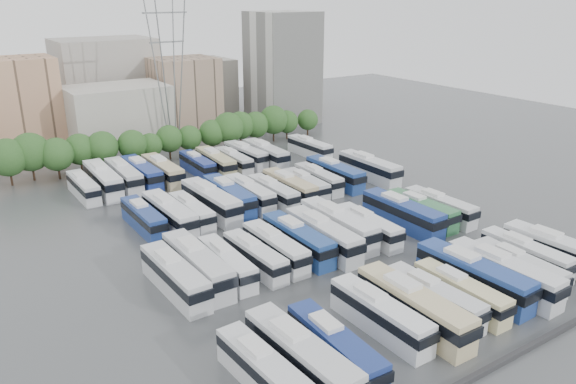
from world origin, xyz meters
TOP-DOWN VIEW (x-y plane):
  - ground at (0.00, 0.00)m, footprint 220.00×220.00m
  - parapet at (0.00, -33.00)m, footprint 56.00×0.50m
  - tree_line at (-2.60, 42.14)m, footprint 66.10×7.91m
  - city_buildings at (-7.46, 71.86)m, footprint 102.00×35.00m
  - apartment_tower at (34.00, 58.00)m, footprint 14.00×14.00m
  - electricity_pylon at (2.00, 50.00)m, footprint 9.00×6.91m
  - bus_r0_s0 at (-21.44, -24.43)m, footprint 3.06×11.48m
  - bus_r0_s1 at (-18.13, -24.81)m, footprint 3.43×13.27m
  - bus_r0_s2 at (-14.77, -25.07)m, footprint 3.10×11.95m
  - bus_r0_s4 at (-8.12, -23.39)m, footprint 2.75×12.02m
  - bus_r0_s5 at (-4.80, -24.42)m, footprint 3.17×13.59m
  - bus_r0_s6 at (-1.51, -23.90)m, footprint 2.90×11.52m
  - bus_r0_s7 at (1.68, -24.63)m, footprint 2.50×11.14m
  - bus_r0_s8 at (4.98, -23.48)m, footprint 3.43×13.65m
  - bus_r0_s9 at (8.22, -24.80)m, footprint 3.15×13.16m
  - bus_r0_s10 at (11.39, -24.49)m, footprint 2.87×11.22m
  - bus_r0_s11 at (14.81, -23.05)m, footprint 2.58×11.29m
  - bus_r0_s12 at (18.18, -24.72)m, footprint 3.41×12.95m
  - bus_r1_s0 at (-21.26, -5.84)m, footprint 3.05×12.63m
  - bus_r1_s1 at (-18.22, -4.92)m, footprint 2.96×13.40m
  - bus_r1_s2 at (-15.02, -5.74)m, footprint 2.72×11.08m
  - bus_r1_s3 at (-11.51, -6.02)m, footprint 2.69×10.99m
  - bus_r1_s4 at (-8.40, -5.49)m, footprint 2.58×11.61m
  - bus_r1_s5 at (-5.05, -5.30)m, footprint 2.80×12.53m
  - bus_r1_s6 at (-1.87, -6.16)m, footprint 3.16×13.22m
  - bus_r1_s7 at (1.69, -4.74)m, footprint 3.09×13.45m
  - bus_r1_s8 at (5.04, -6.71)m, footprint 2.88×11.41m
  - bus_r1_s10 at (11.43, -6.40)m, footprint 3.09×13.31m
  - bus_r1_s11 at (14.93, -6.52)m, footprint 2.77×11.74m
  - bus_r1_s12 at (18.09, -7.06)m, footprint 2.80×11.64m
  - bus_r2_s1 at (-18.16, 12.17)m, footprint 2.61×11.48m
  - bus_r2_s2 at (-14.95, 10.98)m, footprint 3.16×12.98m
  - bus_r2_s3 at (-11.75, 10.90)m, footprint 2.38×10.90m
  - bus_r2_s4 at (-8.18, 12.09)m, footprint 3.39×13.62m
  - bus_r2_s5 at (-4.86, 12.89)m, footprint 3.26×12.96m
  - bus_r2_s6 at (-1.61, 12.51)m, footprint 2.78×11.97m
  - bus_r2_s7 at (1.64, 11.05)m, footprint 2.51×11.47m
  - bus_r2_s8 at (4.96, 11.48)m, footprint 2.75×12.20m
  - bus_r2_s9 at (8.10, 11.54)m, footprint 2.88×10.91m
  - bus_r2_s10 at (11.37, 12.61)m, footprint 2.79×11.17m
  - bus_r2_s11 at (14.88, 12.83)m, footprint 2.83×12.83m
  - bus_r2_s13 at (21.55, 11.82)m, footprint 2.96×13.32m
  - bus_r3_s0 at (-21.53, 29.55)m, footprint 2.57×11.18m
  - bus_r3_s1 at (-18.18, 30.57)m, footprint 3.19×13.58m
  - bus_r3_s2 at (-14.68, 30.99)m, footprint 3.02×12.87m
  - bus_r3_s3 at (-11.71, 30.83)m, footprint 3.02×12.89m
  - bus_r3_s4 at (-8.41, 29.89)m, footprint 2.84×12.82m
  - bus_r3_s6 at (-1.58, 30.86)m, footprint 2.59×11.08m
  - bus_r3_s7 at (1.49, 29.87)m, footprint 3.20×12.34m
  - bus_r3_s8 at (4.89, 29.48)m, footprint 2.62×11.10m
  - bus_r3_s9 at (8.39, 31.25)m, footprint 3.13×11.91m
  - bus_r3_s10 at (11.52, 29.31)m, footprint 3.01×12.80m
  - bus_r3_s13 at (21.36, 29.01)m, footprint 2.88×11.60m

SIDE VIEW (x-z plane):
  - ground at x=0.00m, z-range 0.00..0.00m
  - parapet at x=0.00m, z-range 0.00..0.50m
  - bus_r2_s9 at x=8.10m, z-range -0.03..3.36m
  - bus_r2_s3 at x=-11.75m, z-range -0.03..3.39m
  - bus_r1_s3 at x=-11.51m, z-range -0.03..3.40m
  - bus_r1_s2 at x=-15.02m, z-range -0.03..3.42m
  - bus_r3_s6 at x=-1.58m, z-range -0.03..3.43m
  - bus_r3_s8 at x=4.89m, z-range -0.03..3.44m
  - bus_r2_s10 at x=11.37m, z-range -0.03..3.45m
  - bus_r0_s7 at x=1.68m, z-range -0.03..3.46m
  - bus_r0_s10 at x=11.39m, z-range -0.03..3.46m
  - bus_r3_s0 at x=-21.53m, z-range -0.03..3.47m
  - bus_r0_s11 at x=14.81m, z-range -0.03..3.50m
  - bus_r1_s8 at x=5.04m, z-range -0.03..3.52m
  - bus_r0_s0 at x=-21.44m, z-range -0.03..3.54m
  - bus_r0_s6 at x=-1.51m, z-range -0.03..3.56m
  - bus_r2_s1 at x=-18.16m, z-range -0.03..3.56m
  - bus_r2_s7 at x=1.64m, z-range -0.03..3.56m
  - bus_r3_s13 at x=21.36m, z-range -0.03..3.58m
  - bus_r1_s12 at x=18.09m, z-range -0.03..3.60m
  - bus_r1_s4 at x=-8.40m, z-range -0.03..3.61m
  - bus_r1_s11 at x=14.93m, z-range -0.03..3.64m
  - bus_r3_s9 at x=8.39m, z-range -0.03..3.67m
  - bus_r0_s2 at x=-14.77m, z-range -0.03..3.68m
  - bus_r2_s6 at x=-1.61m, z-range -0.03..3.71m
  - bus_r0_s4 at x=-8.12m, z-range -0.03..3.73m
  - bus_r2_s8 at x=4.96m, z-range -0.03..3.79m
  - bus_r3_s7 at x=1.49m, z-range -0.03..3.80m
  - bus_r1_s5 at x=-5.05m, z-range -0.04..3.89m
  - bus_r1_s0 at x=-21.26m, z-range -0.04..3.91m
  - bus_r3_s10 at x=11.52m, z-range -0.04..3.97m
  - bus_r3_s4 at x=-8.41m, z-range -0.04..3.98m
  - bus_r3_s2 at x=-14.68m, z-range -0.04..3.99m
  - bus_r2_s11 at x=14.88m, z-range -0.04..3.99m
  - bus_r0_s12 at x=18.18m, z-range -0.04..3.99m
  - bus_r3_s3 at x=-11.71m, z-range -0.04..3.99m
  - bus_r2_s5 at x=-4.86m, z-range -0.04..4.00m
  - bus_r2_s2 at x=-14.95m, z-range -0.04..4.01m
  - bus_r0_s9 at x=8.22m, z-range -0.04..4.07m
  - bus_r1_s6 at x=-1.87m, z-range -0.04..4.09m
  - bus_r0_s1 at x=-18.13m, z-range -0.04..4.09m
  - bus_r1_s10 at x=11.43m, z-range -0.04..4.13m
  - bus_r2_s13 at x=21.55m, z-range -0.04..4.14m
  - bus_r1_s1 at x=-18.22m, z-range -0.04..4.16m
  - bus_r1_s7 at x=1.69m, z-range -0.04..4.17m
  - bus_r2_s4 at x=-8.18m, z-range -0.04..4.21m
  - bus_r3_s1 at x=-18.18m, z-range -0.04..4.21m
  - bus_r0_s5 at x=-4.80m, z-range -0.04..4.21m
  - bus_r0_s8 at x=4.98m, z-range -0.04..4.22m
  - tree_line at x=-2.60m, z-range 0.22..8.49m
  - city_buildings at x=-7.46m, z-range -2.13..17.87m
  - apartment_tower at x=34.00m, z-range 0.00..26.00m
  - electricity_pylon at x=2.00m, z-range 1.75..35.57m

